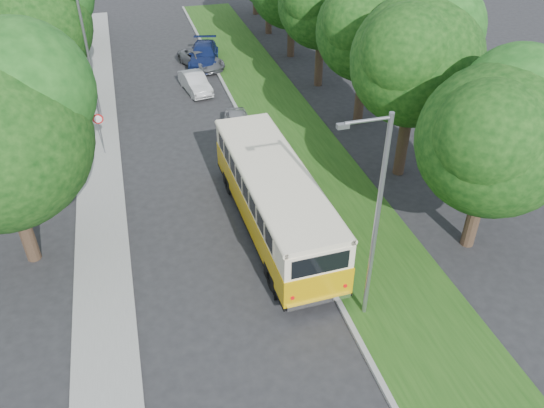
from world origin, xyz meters
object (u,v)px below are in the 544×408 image
object	(u,v)px
car_silver	(238,125)
car_white	(195,83)
lamppost_near	(374,218)
lamppost_far	(87,56)
vintage_bus	(274,200)
car_grey	(201,59)
car_blue	(204,55)

from	to	relation	value
car_silver	car_white	world-z (taller)	car_white
lamppost_near	car_silver	size ratio (longest dim) A/B	2.20
lamppost_near	lamppost_far	distance (m)	20.53
lamppost_near	vintage_bus	bearing A→B (deg)	106.60
car_grey	car_white	bearing A→B (deg)	-124.32
lamppost_far	car_white	world-z (taller)	lamppost_far
lamppost_near	car_blue	world-z (taller)	lamppost_near
car_blue	car_grey	distance (m)	0.60
car_silver	car_white	distance (m)	6.95
lamppost_near	car_white	xyz separation A→B (m)	(-2.63, 21.64, -3.74)
car_silver	car_grey	distance (m)	11.18
lamppost_far	vintage_bus	distance (m)	14.94
lamppost_far	lamppost_near	bearing A→B (deg)	-64.29
car_blue	vintage_bus	bearing A→B (deg)	-78.25
vintage_bus	car_white	bearing A→B (deg)	91.59
lamppost_near	vintage_bus	xyz separation A→B (m)	(-1.69, 5.67, -2.79)
car_white	vintage_bus	bearing A→B (deg)	-96.14
car_blue	lamppost_near	bearing A→B (deg)	-74.32
lamppost_far	car_grey	size ratio (longest dim) A/B	1.69
car_blue	car_grey	world-z (taller)	car_blue
vintage_bus	car_silver	world-z (taller)	vintage_bus
vintage_bus	car_silver	size ratio (longest dim) A/B	2.91
lamppost_near	car_blue	bearing A→B (deg)	92.60
vintage_bus	car_blue	world-z (taller)	vintage_bus
vintage_bus	car_silver	xyz separation A→B (m)	(0.48, 9.16, -0.95)
lamppost_far	car_blue	xyz separation A→B (m)	(7.70, 8.03, -3.38)
lamppost_far	car_white	size ratio (longest dim) A/B	1.98
lamppost_near	lamppost_far	size ratio (longest dim) A/B	1.07
car_silver	car_blue	xyz separation A→B (m)	(0.00, 11.70, 0.11)
lamppost_near	car_grey	world-z (taller)	lamppost_near
car_blue	car_silver	bearing A→B (deg)	-76.92
lamppost_far	vintage_bus	size ratio (longest dim) A/B	0.71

